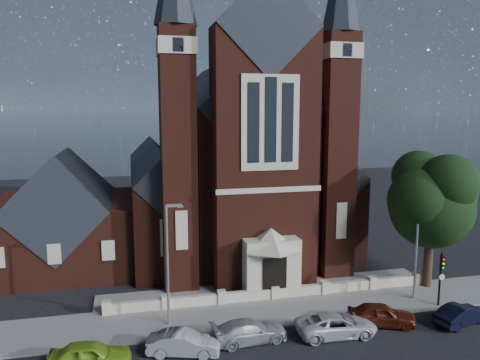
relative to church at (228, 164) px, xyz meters
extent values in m
plane|color=black|center=(0.00, -7.94, -8.19)|extent=(120.00, 120.00, 0.00)
cube|color=slate|center=(0.00, -18.44, -8.19)|extent=(60.00, 5.00, 0.12)
cube|color=slate|center=(0.00, -14.44, -8.19)|extent=(26.00, 3.00, 0.14)
cube|color=#B4A48F|center=(0.00, -16.44, -8.19)|extent=(24.00, 0.40, 0.90)
cube|color=#4B1E14|center=(0.00, 2.06, -1.19)|extent=(10.00, 30.00, 14.00)
cube|color=black|center=(0.00, 2.06, 5.81)|extent=(10.00, 30.20, 10.00)
cube|color=#4B1E14|center=(-7.50, 1.06, -4.19)|extent=(5.00, 26.00, 8.00)
cube|color=#4B1E14|center=(7.50, 1.06, -4.19)|extent=(5.00, 26.00, 8.00)
cube|color=black|center=(-7.50, 1.06, -0.19)|extent=(5.01, 26.20, 5.01)
cube|color=black|center=(7.50, 1.06, -0.19)|extent=(5.01, 26.20, 5.01)
cube|color=#4B1E14|center=(0.00, -13.44, 1.81)|extent=(8.00, 3.00, 20.00)
cube|color=black|center=(0.00, -13.44, 11.81)|extent=(8.00, 3.20, 8.00)
cube|color=#B4A48F|center=(0.00, -14.99, 4.81)|extent=(4.40, 0.15, 7.00)
cube|color=black|center=(0.00, -15.06, 5.01)|extent=(0.90, 0.08, 6.20)
cube|color=#B4A48F|center=(0.00, -15.44, -5.99)|extent=(4.20, 2.00, 4.40)
cube|color=black|center=(0.00, -16.49, -6.59)|extent=(1.80, 0.12, 3.20)
cone|color=#B4A48F|center=(0.00, -15.44, -3.79)|extent=(4.60, 4.60, 1.60)
cube|color=#4B1E14|center=(-6.50, -12.44, 1.81)|extent=(2.60, 2.60, 20.00)
cube|color=#B4A48F|center=(-6.50, -12.44, 10.31)|extent=(2.80, 2.80, 1.20)
cube|color=#4B1E14|center=(6.50, -12.44, 1.81)|extent=(2.60, 2.60, 20.00)
cube|color=#B4A48F|center=(6.50, -12.44, 10.31)|extent=(2.80, 2.80, 1.20)
cube|color=#4B1E14|center=(-16.00, -4.94, -5.19)|extent=(12.00, 12.00, 6.00)
cube|color=black|center=(-16.00, -4.94, -2.19)|extent=(8.49, 12.20, 8.49)
cylinder|color=black|center=(12.50, -16.94, -5.69)|extent=(0.70, 0.70, 5.00)
sphere|color=black|center=(12.50, -16.94, -1.69)|extent=(6.40, 6.40, 6.40)
sphere|color=black|center=(12.90, -18.14, 0.31)|extent=(4.40, 4.40, 4.40)
cylinder|color=gray|center=(-8.00, -18.94, -4.19)|extent=(0.16, 0.16, 8.00)
cube|color=gray|center=(-7.50, -18.94, -0.19)|extent=(1.00, 0.15, 0.18)
cube|color=gray|center=(-7.10, -18.94, -0.27)|extent=(0.35, 0.22, 0.12)
cylinder|color=gray|center=(10.00, -18.94, -4.19)|extent=(0.16, 0.16, 8.00)
cube|color=gray|center=(10.50, -18.94, -0.19)|extent=(1.00, 0.15, 0.18)
cube|color=gray|center=(10.90, -18.94, -0.27)|extent=(0.35, 0.22, 0.12)
cylinder|color=black|center=(11.00, -20.44, -6.19)|extent=(0.14, 0.14, 4.00)
cube|color=black|center=(11.00, -20.59, -4.89)|extent=(0.28, 0.22, 0.90)
sphere|color=red|center=(11.00, -20.72, -4.59)|extent=(0.14, 0.14, 0.14)
sphere|color=#CC8C0C|center=(11.00, -20.72, -4.89)|extent=(0.14, 0.14, 0.14)
sphere|color=#0C9919|center=(11.00, -20.72, -5.19)|extent=(0.14, 0.14, 0.14)
imported|color=#82B323|center=(-12.59, -23.00, -7.44)|extent=(4.51, 2.09, 1.50)
imported|color=#999CA0|center=(-7.47, -22.77, -7.50)|extent=(4.41, 2.50, 1.37)
imported|color=#989A9F|center=(-3.42, -22.19, -7.50)|extent=(4.83, 2.25, 1.36)
imported|color=silver|center=(2.08, -22.67, -7.48)|extent=(5.16, 2.58, 1.40)
imported|color=#4F1A0D|center=(5.50, -22.11, -7.44)|extent=(4.68, 2.99, 1.48)
imported|color=black|center=(10.67, -23.16, -7.52)|extent=(4.28, 2.50, 1.33)
camera|label=1|loc=(-10.15, -47.94, 5.86)|focal=35.00mm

